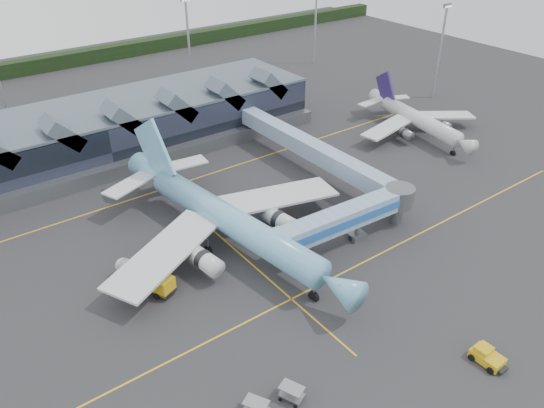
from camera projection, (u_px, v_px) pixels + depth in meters
ground at (256, 268)px, 74.18m from camera, size 260.00×260.00×0.00m
taxi_stripes at (219, 235)px, 81.04m from camera, size 120.00×60.00×0.01m
tree_line_far at (32, 66)px, 148.67m from camera, size 260.00×4.00×4.00m
terminal at (93, 134)px, 101.58m from camera, size 90.00×22.25×12.52m
light_masts at (173, 54)px, 121.45m from camera, size 132.40×42.56×22.45m
main_airliner at (225, 218)px, 77.05m from camera, size 41.00×47.53×15.27m
regional_jet at (416, 119)px, 111.97m from camera, size 28.38×31.32×10.77m
jet_bridge at (353, 216)px, 77.55m from camera, size 26.53×5.19×6.34m
fuel_truck at (144, 276)px, 69.99m from camera, size 5.40×9.09×3.11m
pushback_tug at (487, 356)px, 59.35m from camera, size 2.64×4.09×1.77m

